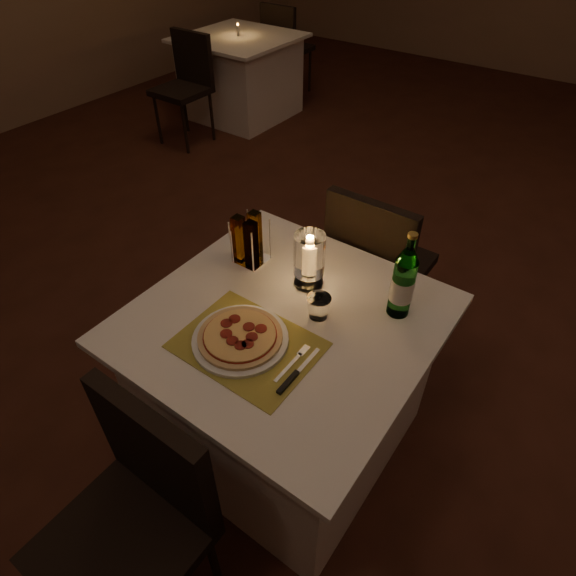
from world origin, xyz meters
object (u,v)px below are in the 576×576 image
Objects in this scene: chair_near at (138,507)px; pizza at (240,336)px; neighbor_table_left at (241,77)px; water_bottle at (403,283)px; plate at (240,339)px; hurricane_candle at (309,256)px; main_table at (285,382)px; chair_far at (375,258)px; tumbler at (319,307)px.

pizza is (-0.05, 0.53, 0.22)m from chair_near.
water_bottle is at bearing -41.29° from neighbor_table_left.
chair_near is 2.81× the size of plate.
pizza is at bearing -92.64° from hurricane_candle.
main_table is at bearing 74.48° from plate.
main_table is at bearing -90.00° from chair_far.
tumbler is at bearing 60.54° from plate.
chair_near is at bearing -87.95° from hurricane_candle.
chair_near is 3.21× the size of pizza.
chair_near is 1.43m from chair_far.
neighbor_table_left is at bearing 130.31° from pizza.
chair_near reaches higher than plate.
plate is (-0.05, -0.18, 0.38)m from main_table.
chair_near is 0.83m from tumbler.
chair_far reaches higher than main_table.
pizza reaches higher than main_table.
tumbler is 0.25× the size of water_bottle.
plate reaches higher than neighbor_table_left.
plate is 3.87m from neighbor_table_left.
chair_near is at bearing -53.80° from neighbor_table_left.
chair_far is 0.92m from plate.
pizza is at bearing -119.47° from tumbler.
chair_near reaches higher than tumbler.
pizza is (-0.05, -0.18, 0.39)m from main_table.
main_table is 1.11× the size of chair_far.
main_table is 0.44m from pizza.
main_table is 1.00× the size of neighbor_table_left.
main_table is at bearing -140.51° from water_bottle.
pizza is at bearing -105.52° from main_table.
tumbler is (0.09, -0.64, 0.23)m from chair_far.
chair_far is 0.69m from tumbler.
water_bottle reaches higher than tumbler.
hurricane_candle is (0.02, 0.38, 0.10)m from pizza.
chair_near is at bearing -84.65° from plate.
plate is 0.58m from water_bottle.
tumbler is at bearing -44.94° from hurricane_candle.
water_bottle is 0.33× the size of neighbor_table_left.
neighbor_table_left is at bearing 141.22° from chair_far.
pizza reaches higher than neighbor_table_left.
hurricane_candle is 0.22× the size of neighbor_table_left.
chair_near is at bearing -90.00° from chair_far.
hurricane_candle is (-0.03, 0.91, 0.32)m from chair_near.
tumbler is 0.30m from water_bottle.
water_bottle is at bearing 9.44° from hurricane_candle.
chair_near is 4.10× the size of hurricane_candle.
plate is 0.02m from pizza.
chair_near is at bearing -84.66° from pizza.
chair_far is at bearing 98.21° from tumbler.
hurricane_candle is at bearing 87.36° from pizza.
pizza reaches higher than plate.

